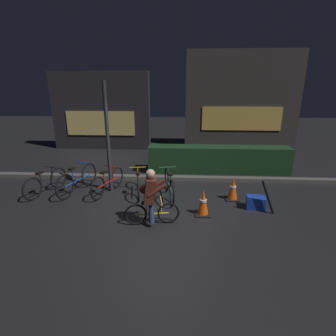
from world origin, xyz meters
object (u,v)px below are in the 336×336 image
at_px(parked_bike_leftmost, 46,182).
at_px(parked_bike_center_right, 138,183).
at_px(blue_crate, 256,202).
at_px(parked_bike_right_mid, 169,185).
at_px(traffic_cone_near, 203,203).
at_px(parked_bike_left_mid, 78,180).
at_px(street_post, 108,139).
at_px(traffic_cone_far, 233,189).
at_px(cyclist, 151,197).
at_px(closed_umbrella, 268,197).
at_px(parked_bike_center_left, 108,182).

relative_size(parked_bike_leftmost, parked_bike_center_right, 0.97).
bearing_deg(blue_crate, parked_bike_leftmost, 173.72).
distance_m(parked_bike_right_mid, traffic_cone_near, 1.27).
xyz_separation_m(parked_bike_left_mid, parked_bike_right_mid, (2.58, -0.21, -0.01)).
height_order(street_post, traffic_cone_near, street_post).
bearing_deg(traffic_cone_far, cyclist, -145.59).
relative_size(street_post, parked_bike_leftmost, 2.05).
distance_m(street_post, parked_bike_left_mid, 1.46).
distance_m(street_post, parked_bike_center_right, 1.44).
bearing_deg(closed_umbrella, blue_crate, -44.93).
distance_m(street_post, parked_bike_leftmost, 2.12).
xyz_separation_m(blue_crate, closed_umbrella, (0.19, -0.25, 0.25)).
xyz_separation_m(cyclist, closed_umbrella, (2.65, 0.63, -0.22)).
relative_size(parked_bike_right_mid, cyclist, 1.32).
bearing_deg(traffic_cone_near, parked_bike_center_left, 156.14).
bearing_deg(street_post, closed_umbrella, -16.00).
relative_size(cyclist, closed_umbrella, 1.47).
relative_size(parked_bike_leftmost, parked_bike_center_left, 0.97).
relative_size(parked_bike_leftmost, blue_crate, 3.32).
relative_size(parked_bike_leftmost, traffic_cone_far, 2.33).
xyz_separation_m(parked_bike_left_mid, traffic_cone_far, (4.25, -0.28, -0.06)).
bearing_deg(cyclist, traffic_cone_far, 25.20).
bearing_deg(parked_bike_right_mid, parked_bike_left_mid, 74.49).
distance_m(traffic_cone_near, traffic_cone_far, 1.22).
bearing_deg(parked_bike_center_right, parked_bike_center_left, 79.88).
height_order(parked_bike_left_mid, traffic_cone_near, parked_bike_left_mid).
distance_m(parked_bike_leftmost, parked_bike_center_right, 2.55).
bearing_deg(blue_crate, street_post, 166.75).
relative_size(parked_bike_leftmost, closed_umbrella, 1.72).
distance_m(parked_bike_left_mid, parked_bike_center_left, 0.87).
relative_size(parked_bike_center_left, cyclist, 1.20).
bearing_deg(closed_umbrella, street_post, -7.94).
relative_size(parked_bike_center_left, parked_bike_center_right, 1.00).
bearing_deg(traffic_cone_far, blue_crate, -46.07).
distance_m(parked_bike_leftmost, parked_bike_left_mid, 0.85).
height_order(parked_bike_center_right, cyclist, cyclist).
bearing_deg(parked_bike_center_right, street_post, 67.59).
xyz_separation_m(blue_crate, cyclist, (-2.47, -0.88, 0.48)).
distance_m(parked_bike_left_mid, cyclist, 2.81).
bearing_deg(parked_bike_right_mid, cyclist, 156.63).
relative_size(street_post, closed_umbrella, 3.53).
distance_m(parked_bike_center_right, parked_bike_right_mid, 0.88).
bearing_deg(parked_bike_center_left, closed_umbrella, -85.56).
bearing_deg(parked_bike_center_right, parked_bike_right_mid, -111.45).
bearing_deg(traffic_cone_far, traffic_cone_near, -133.39).
relative_size(parked_bike_left_mid, traffic_cone_far, 2.68).
relative_size(parked_bike_leftmost, cyclist, 1.17).
bearing_deg(traffic_cone_far, closed_umbrella, -48.25).
xyz_separation_m(traffic_cone_near, traffic_cone_far, (0.84, 0.89, 0.00)).
xyz_separation_m(street_post, blue_crate, (3.82, -0.90, -1.35)).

